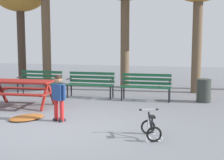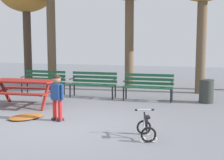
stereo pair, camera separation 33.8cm
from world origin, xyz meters
The scene contains 9 objects.
ground centered at (0.00, 0.00, 0.00)m, with size 36.00×36.00×0.00m, color slate.
picnic_table centered at (-1.82, 1.72, 0.59)m, with size 1.89×1.47×0.79m.
park_bench_far_left centered at (-2.28, 3.73, 0.51)m, with size 1.61×0.48×0.85m.
park_bench_left centered at (-0.39, 3.71, 0.51)m, with size 1.61×0.48×0.85m.
park_bench_right centered at (1.51, 3.64, 0.51)m, with size 1.61×0.50×0.85m.
child_standing centered at (-0.09, 0.42, 0.66)m, with size 0.40×0.24×1.11m.
kids_bicycle centered at (2.21, -0.35, 0.20)m, with size 0.52×0.63×0.54m.
leaf_pile centered at (-0.95, 0.42, 0.04)m, with size 0.92×0.64×0.07m, color #9E5623.
trash_bin centered at (3.31, 3.78, 0.36)m, with size 0.44×0.44×0.72m, color #2D332D.
Camera 2 is at (3.31, -6.29, 1.88)m, focal length 50.64 mm.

